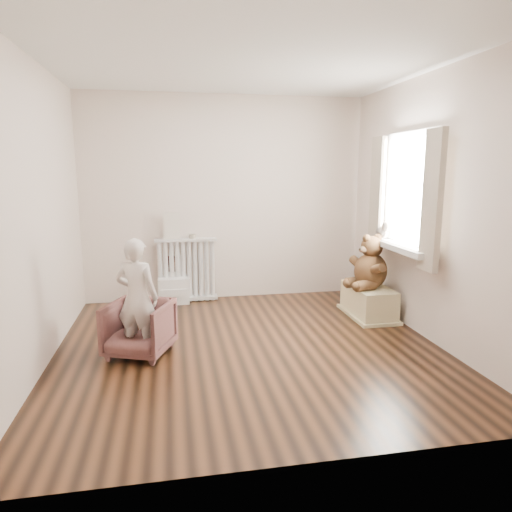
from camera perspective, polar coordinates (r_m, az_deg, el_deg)
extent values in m
cube|color=black|center=(4.46, -0.85, -11.30)|extent=(3.60, 3.60, 0.01)
cube|color=white|center=(4.23, -0.95, 23.38)|extent=(3.60, 3.60, 0.01)
cube|color=silver|center=(5.93, -3.86, 7.11)|extent=(3.60, 0.02, 2.60)
cube|color=silver|center=(2.41, 6.37, 1.73)|extent=(3.60, 0.02, 2.60)
cube|color=silver|center=(4.24, -25.74, 4.62)|extent=(0.02, 3.60, 2.60)
cube|color=silver|center=(4.79, 20.94, 5.57)|extent=(0.02, 3.60, 2.60)
cube|color=white|center=(5.02, 18.87, 7.63)|extent=(0.03, 0.90, 1.10)
cube|color=silver|center=(5.04, 17.58, 1.06)|extent=(0.22, 1.10, 0.06)
cube|color=#BAAC95|center=(4.48, 21.17, 6.40)|extent=(0.06, 0.26, 1.30)
cube|color=#BAAC95|center=(5.48, 14.90, 7.43)|extent=(0.06, 0.26, 1.30)
cube|color=silver|center=(5.90, -8.67, -1.94)|extent=(0.77, 0.15, 0.82)
cube|color=beige|center=(5.79, -10.53, 3.73)|extent=(0.20, 0.02, 0.33)
cylinder|color=#A59E8C|center=(5.82, -7.96, 2.44)|extent=(0.09, 0.09, 0.05)
cube|color=silver|center=(5.89, -10.26, -3.16)|extent=(0.38, 0.27, 0.60)
imported|color=brown|center=(4.34, -14.40, -8.76)|extent=(0.70, 0.71, 0.50)
imported|color=beige|center=(4.20, -14.64, -5.05)|extent=(0.46, 0.38, 1.07)
cube|color=beige|center=(5.45, 13.89, -5.25)|extent=(0.40, 0.75, 0.35)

